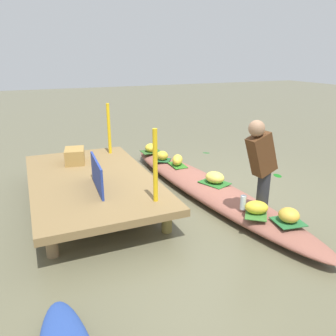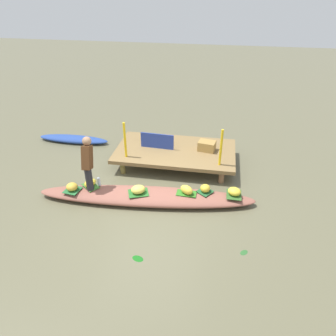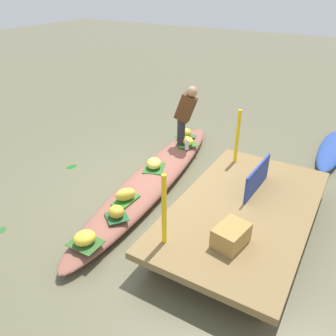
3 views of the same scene
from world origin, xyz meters
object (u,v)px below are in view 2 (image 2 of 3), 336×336
Objects in this scene: vendor_person at (88,161)px; produce_crate at (207,146)px; banana_bunch_2 at (205,188)px; water_bottle at (99,182)px; moored_boat at (74,139)px; banana_bunch_1 at (138,189)px; vendor_boat at (146,196)px; banana_bunch_3 at (72,187)px; market_banner at (157,141)px; banana_bunch_0 at (187,190)px; banana_bunch_5 at (234,191)px; banana_bunch_4 at (90,183)px.

produce_crate is (2.51, 1.95, -0.39)m from vendor_person.
water_bottle is (-2.46, -0.16, 0.00)m from banana_bunch_2.
banana_bunch_1 is at bearing -43.52° from moored_boat.
vendor_person reaches higher than moored_boat.
vendor_boat is 19.41× the size of banana_bunch_3.
vendor_person reaches higher than vendor_boat.
banana_bunch_0 is at bearing -55.89° from market_banner.
market_banner is at bearing 142.88° from banana_bunch_5.
vendor_person is (-1.12, 0.03, 0.60)m from banana_bunch_1.
banana_bunch_3 is 0.88× the size of banana_bunch_5.
vendor_boat is at bearing -83.58° from market_banner.
banana_bunch_0 reaches higher than moored_boat.
banana_bunch_4 is 0.24× the size of vendor_person.
banana_bunch_1 is at bearing -1.38° from vendor_person.
banana_bunch_0 is (0.92, 0.10, 0.23)m from vendor_boat.
produce_crate is (1.33, 0.11, -0.08)m from market_banner.
banana_bunch_1 reaches higher than banana_bunch_4.
water_bottle is at bearing 22.71° from banana_bunch_4.
vendor_person is 3.21m from produce_crate.
water_bottle is at bearing 171.36° from banana_bunch_1.
banana_bunch_5 is at bearing -25.46° from moored_boat.
moored_boat is 3.07m from water_bottle.
moored_boat is at bearing 133.33° from vendor_boat.
water_bottle reaches higher than banana_bunch_5.
banana_bunch_3 is 0.21× the size of vendor_person.
water_bottle is at bearing -142.34° from produce_crate.
vendor_person is at bearing -175.17° from banana_bunch_5.
banana_bunch_0 is 2.01m from market_banner.
produce_crate is (2.56, 1.91, 0.22)m from banana_bunch_4.
banana_bunch_1 reaches higher than banana_bunch_3.
banana_bunch_3 is 0.74m from vendor_person.
vendor_person is (-3.25, -0.27, 0.61)m from banana_bunch_5.
moored_boat is 7.46× the size of banana_bunch_4.
produce_crate is at bearing 7.97° from market_banner.
vendor_person is at bearing -138.74° from water_bottle.
banana_bunch_5 is (0.65, -0.01, -0.00)m from banana_bunch_2.
banana_bunch_5 is (2.13, 0.30, -0.01)m from banana_bunch_1.
banana_bunch_0 is 0.35× the size of market_banner.
banana_bunch_3 is at bearing -65.67° from moored_boat.
banana_bunch_0 reaches higher than banana_bunch_3.
produce_crate reaches higher than moored_boat.
banana_bunch_4 is at bearing 174.33° from vendor_boat.
banana_bunch_1 is 1.40× the size of banana_bunch_2.
market_banner is at bearing 87.64° from vendor_boat.
banana_bunch_3 is at bearing -171.22° from banana_bunch_2.
produce_crate is at bearing 51.64° from vendor_boat.
banana_bunch_2 is at bearing -86.86° from produce_crate.
banana_bunch_2 is 2.69m from vendor_person.
banana_bunch_4 is (-1.32, 0.00, 0.22)m from vendor_boat.
banana_bunch_5 is (3.30, 0.23, 0.00)m from banana_bunch_4.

